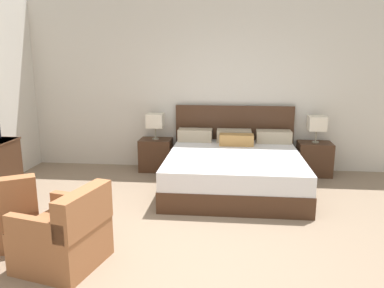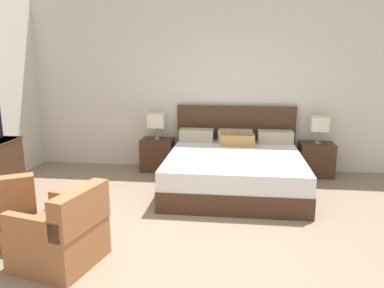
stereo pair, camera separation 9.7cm
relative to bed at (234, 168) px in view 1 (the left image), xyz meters
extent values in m
plane|color=#84705B|center=(-0.55, -2.22, -0.30)|extent=(9.73, 9.73, 0.00)
cube|color=beige|center=(-0.55, 1.05, 1.15)|extent=(7.19, 0.06, 2.89)
cube|color=#422819|center=(0.00, -0.09, -0.16)|extent=(1.93, 2.05, 0.28)
cube|color=silver|center=(0.00, -0.09, 0.11)|extent=(1.91, 2.03, 0.25)
cube|color=#422819|center=(0.00, 0.96, 0.26)|extent=(2.00, 0.05, 1.11)
cube|color=tan|center=(-0.65, 0.76, 0.34)|extent=(0.56, 0.28, 0.20)
cube|color=tan|center=(0.00, 0.76, 0.34)|extent=(0.56, 0.28, 0.20)
cube|color=tan|center=(0.65, 0.76, 0.34)|extent=(0.56, 0.28, 0.20)
cube|color=#A87A42|center=(0.04, 0.49, 0.33)|extent=(0.54, 0.22, 0.18)
cube|color=#422819|center=(-1.33, 0.76, -0.02)|extent=(0.54, 0.41, 0.55)
cube|color=black|center=(-1.33, 0.55, 0.03)|extent=(0.46, 0.01, 0.24)
cube|color=#422819|center=(1.33, 0.76, -0.02)|extent=(0.54, 0.41, 0.55)
cube|color=black|center=(1.33, 0.55, 0.03)|extent=(0.46, 0.01, 0.24)
cylinder|color=gray|center=(-1.33, 0.76, 0.26)|extent=(0.11, 0.11, 0.02)
cylinder|color=gray|center=(-1.33, 0.76, 0.36)|extent=(0.02, 0.02, 0.19)
cube|color=beige|center=(-1.33, 0.76, 0.57)|extent=(0.28, 0.28, 0.23)
cylinder|color=gray|center=(1.33, 0.76, 0.26)|extent=(0.11, 0.11, 0.02)
cylinder|color=gray|center=(1.33, 0.76, 0.36)|extent=(0.02, 0.02, 0.19)
cube|color=beige|center=(1.33, 0.76, 0.57)|extent=(0.28, 0.28, 0.23)
cube|color=#935B38|center=(-2.42, -1.96, -0.10)|extent=(0.94, 0.94, 0.40)
cube|color=#935B38|center=(-2.17, -1.81, 0.19)|extent=(0.41, 0.58, 0.18)
cube|color=#935B38|center=(-1.61, -2.34, -0.10)|extent=(0.82, 0.82, 0.40)
cube|color=#935B38|center=(-1.34, -2.40, 0.28)|extent=(0.32, 0.70, 0.36)
cube|color=#935B38|center=(-1.68, -2.62, 0.19)|extent=(0.63, 0.24, 0.18)
cube|color=#935B38|center=(-1.54, -2.05, 0.19)|extent=(0.63, 0.24, 0.18)
camera|label=1|loc=(-0.08, -5.38, 1.58)|focal=35.00mm
camera|label=2|loc=(0.01, -5.37, 1.58)|focal=35.00mm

